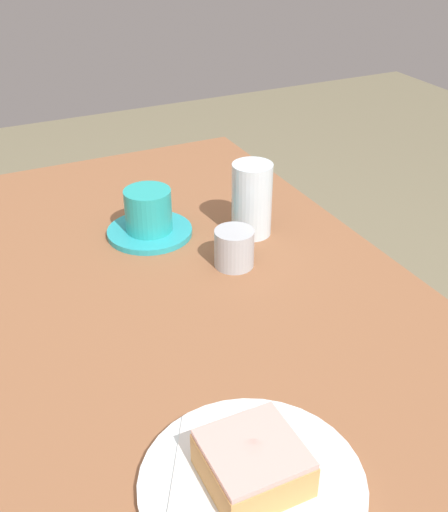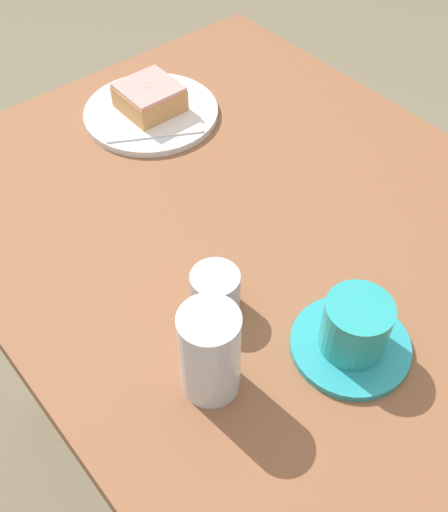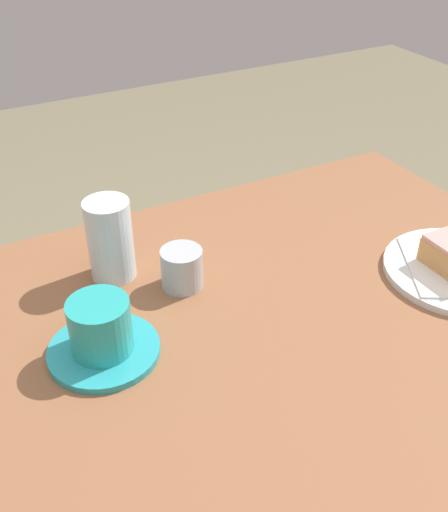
{
  "view_description": "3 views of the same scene",
  "coord_description": "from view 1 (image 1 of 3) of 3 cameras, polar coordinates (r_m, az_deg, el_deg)",
  "views": [
    {
      "loc": [
        0.71,
        -0.23,
        1.23
      ],
      "look_at": [
        0.02,
        0.1,
        0.77
      ],
      "focal_mm": 43.86,
      "sensor_mm": 36.0,
      "label": 1
    },
    {
      "loc": [
        -0.37,
        0.42,
        1.34
      ],
      "look_at": [
        0.01,
        0.1,
        0.77
      ],
      "focal_mm": 43.19,
      "sensor_mm": 36.0,
      "label": 2
    },
    {
      "loc": [
        -0.3,
        -0.51,
        1.26
      ],
      "look_at": [
        0.04,
        0.12,
        0.77
      ],
      "focal_mm": 42.67,
      "sensor_mm": 36.0,
      "label": 3
    }
  ],
  "objects": [
    {
      "name": "table",
      "position": [
        0.97,
        -6.02,
        -9.19
      ],
      "size": [
        1.05,
        0.73,
        0.73
      ],
      "color": "brown",
      "rests_on": "ground_plane"
    },
    {
      "name": "plate_glazed_square",
      "position": [
        0.64,
        2.57,
        -20.04
      ],
      "size": [
        0.22,
        0.22,
        0.01
      ],
      "primitive_type": "cylinder",
      "color": "white",
      "rests_on": "table"
    },
    {
      "name": "napkin_glazed_square",
      "position": [
        0.64,
        2.59,
        -19.65
      ],
      "size": [
        0.21,
        0.21,
        0.0
      ],
      "primitive_type": "cube",
      "rotation": [
        0.0,
        0.0,
        -0.51
      ],
      "color": "white",
      "rests_on": "plate_glazed_square"
    },
    {
      "name": "donut_glazed_square",
      "position": [
        0.62,
        2.64,
        -18.3
      ],
      "size": [
        0.09,
        0.09,
        0.04
      ],
      "color": "tan",
      "rests_on": "napkin_glazed_square"
    },
    {
      "name": "water_glass",
      "position": [
        1.02,
        2.55,
        5.17
      ],
      "size": [
        0.07,
        0.07,
        0.12
      ],
      "primitive_type": "cylinder",
      "color": "silver",
      "rests_on": "table"
    },
    {
      "name": "coffee_cup",
      "position": [
        1.03,
        -6.88,
        3.61
      ],
      "size": [
        0.14,
        0.14,
        0.08
      ],
      "color": "teal",
      "rests_on": "table"
    },
    {
      "name": "sugar_jar",
      "position": [
        0.94,
        0.93,
        0.73
      ],
      "size": [
        0.06,
        0.06,
        0.06
      ],
      "primitive_type": "cylinder",
      "color": "#AFB5BB",
      "rests_on": "table"
    }
  ]
}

